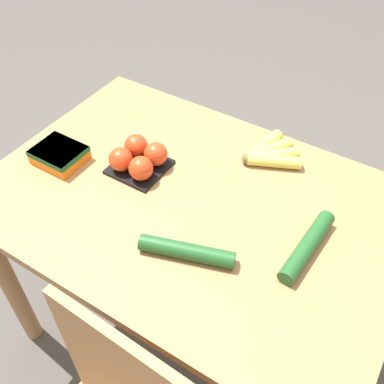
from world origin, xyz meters
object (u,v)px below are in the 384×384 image
cucumber_far (187,251)px  cucumber_near (307,246)px  banana_bunch (269,154)px  tomato_pack (138,158)px  carrot_bag (59,154)px

cucumber_far → cucumber_near: bearing=-145.1°
banana_bunch → tomato_pack: (0.31, 0.25, 0.02)m
banana_bunch → cucumber_near: 0.36m
tomato_pack → banana_bunch: bearing=-141.2°
carrot_bag → cucumber_far: (-0.52, 0.10, -0.01)m
banana_bunch → carrot_bag: 0.64m
banana_bunch → carrot_bag: bearing=33.2°
tomato_pack → cucumber_near: bearing=177.1°
tomato_pack → carrot_bag: bearing=24.1°
tomato_pack → carrot_bag: size_ratio=1.08×
cucumber_near → cucumber_far: 0.30m
banana_bunch → cucumber_far: bearing=88.5°
carrot_bag → cucumber_near: carrot_bag is taller
cucumber_near → cucumber_far: size_ratio=1.00×
tomato_pack → cucumber_near: (-0.54, 0.03, -0.02)m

